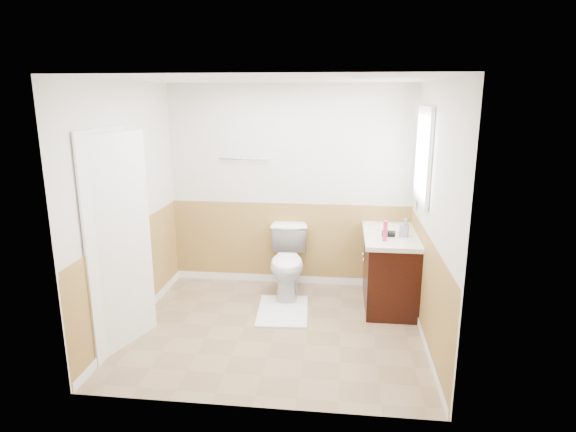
# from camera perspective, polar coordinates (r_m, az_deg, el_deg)

# --- Properties ---
(floor) EXTENTS (3.00, 3.00, 0.00)m
(floor) POSITION_cam_1_polar(r_m,az_deg,el_deg) (5.14, -1.47, -13.20)
(floor) COLOR #8C7051
(floor) RESTS_ON ground
(ceiling) EXTENTS (3.00, 3.00, 0.00)m
(ceiling) POSITION_cam_1_polar(r_m,az_deg,el_deg) (4.56, -1.67, 15.91)
(ceiling) COLOR white
(ceiling) RESTS_ON floor
(wall_back) EXTENTS (3.00, 0.00, 3.00)m
(wall_back) POSITION_cam_1_polar(r_m,az_deg,el_deg) (5.96, 0.20, 3.42)
(wall_back) COLOR silver
(wall_back) RESTS_ON floor
(wall_front) EXTENTS (3.00, 0.00, 3.00)m
(wall_front) POSITION_cam_1_polar(r_m,az_deg,el_deg) (3.46, -4.59, -4.59)
(wall_front) COLOR silver
(wall_front) RESTS_ON floor
(wall_left) EXTENTS (0.00, 3.00, 3.00)m
(wall_left) POSITION_cam_1_polar(r_m,az_deg,el_deg) (5.12, -18.42, 0.90)
(wall_left) COLOR silver
(wall_left) RESTS_ON floor
(wall_right) EXTENTS (0.00, 3.00, 3.00)m
(wall_right) POSITION_cam_1_polar(r_m,az_deg,el_deg) (4.73, 16.75, -0.04)
(wall_right) COLOR silver
(wall_right) RESTS_ON floor
(wainscot_back) EXTENTS (3.00, 0.00, 3.00)m
(wainscot_back) POSITION_cam_1_polar(r_m,az_deg,el_deg) (6.13, 0.18, -3.51)
(wainscot_back) COLOR #AA8544
(wainscot_back) RESTS_ON floor
(wainscot_front) EXTENTS (3.00, 0.00, 3.00)m
(wainscot_front) POSITION_cam_1_polar(r_m,az_deg,el_deg) (3.78, -4.33, -15.36)
(wainscot_front) COLOR #AA8544
(wainscot_front) RESTS_ON floor
(wainscot_left) EXTENTS (0.00, 2.60, 2.60)m
(wainscot_left) POSITION_cam_1_polar(r_m,az_deg,el_deg) (5.33, -17.67, -6.97)
(wainscot_left) COLOR #AA8544
(wainscot_left) RESTS_ON floor
(wainscot_right) EXTENTS (0.00, 2.60, 2.60)m
(wainscot_right) POSITION_cam_1_polar(r_m,az_deg,el_deg) (4.96, 15.99, -8.47)
(wainscot_right) COLOR #AA8544
(wainscot_right) RESTS_ON floor
(toilet) EXTENTS (0.51, 0.83, 0.81)m
(toilet) POSITION_cam_1_polar(r_m,az_deg,el_deg) (5.80, -0.01, -5.50)
(toilet) COLOR white
(toilet) RESTS_ON floor
(bath_mat) EXTENTS (0.60, 0.84, 0.02)m
(bath_mat) POSITION_cam_1_polar(r_m,az_deg,el_deg) (5.50, -0.62, -11.16)
(bath_mat) COLOR white
(bath_mat) RESTS_ON floor
(vanity_cabinet) EXTENTS (0.55, 1.10, 0.80)m
(vanity_cabinet) POSITION_cam_1_polar(r_m,az_deg,el_deg) (5.69, 11.92, -6.30)
(vanity_cabinet) COLOR black
(vanity_cabinet) RESTS_ON floor
(vanity_knob_left) EXTENTS (0.03, 0.03, 0.03)m
(vanity_knob_left) POSITION_cam_1_polar(r_m,az_deg,el_deg) (5.53, 8.98, -5.14)
(vanity_knob_left) COLOR silver
(vanity_knob_left) RESTS_ON vanity_cabinet
(vanity_knob_right) EXTENTS (0.03, 0.03, 0.03)m
(vanity_knob_right) POSITION_cam_1_polar(r_m,az_deg,el_deg) (5.71, 8.90, -4.48)
(vanity_knob_right) COLOR silver
(vanity_knob_right) RESTS_ON vanity_cabinet
(countertop) EXTENTS (0.60, 1.15, 0.05)m
(countertop) POSITION_cam_1_polar(r_m,az_deg,el_deg) (5.56, 12.04, -2.19)
(countertop) COLOR white
(countertop) RESTS_ON vanity_cabinet
(sink_basin) EXTENTS (0.36, 0.36, 0.02)m
(sink_basin) POSITION_cam_1_polar(r_m,az_deg,el_deg) (5.69, 12.02, -1.43)
(sink_basin) COLOR white
(sink_basin) RESTS_ON countertop
(faucet) EXTENTS (0.02, 0.02, 0.14)m
(faucet) POSITION_cam_1_polar(r_m,az_deg,el_deg) (5.70, 13.85, -0.90)
(faucet) COLOR #B4B4BA
(faucet) RESTS_ON countertop
(lotion_bottle) EXTENTS (0.05, 0.05, 0.22)m
(lotion_bottle) POSITION_cam_1_polar(r_m,az_deg,el_deg) (5.20, 11.45, -1.75)
(lotion_bottle) COLOR #C93454
(lotion_bottle) RESTS_ON countertop
(soap_dispenser) EXTENTS (0.11, 0.11, 0.20)m
(soap_dispenser) POSITION_cam_1_polar(r_m,az_deg,el_deg) (5.42, 13.59, -1.36)
(soap_dispenser) COLOR gray
(soap_dispenser) RESTS_ON countertop
(hair_dryer_body) EXTENTS (0.14, 0.07, 0.07)m
(hair_dryer_body) POSITION_cam_1_polar(r_m,az_deg,el_deg) (5.39, 11.80, -2.04)
(hair_dryer_body) COLOR black
(hair_dryer_body) RESTS_ON countertop
(hair_dryer_handle) EXTENTS (0.03, 0.03, 0.07)m
(hair_dryer_handle) POSITION_cam_1_polar(r_m,az_deg,el_deg) (5.44, 11.42, -2.19)
(hair_dryer_handle) COLOR black
(hair_dryer_handle) RESTS_ON countertop
(mirror_panel) EXTENTS (0.02, 0.35, 0.90)m
(mirror_panel) POSITION_cam_1_polar(r_m,az_deg,el_deg) (5.73, 14.87, 5.57)
(mirror_panel) COLOR silver
(mirror_panel) RESTS_ON wall_right
(window_frame) EXTENTS (0.04, 0.80, 1.00)m
(window_frame) POSITION_cam_1_polar(r_m,az_deg,el_deg) (5.20, 15.72, 6.90)
(window_frame) COLOR white
(window_frame) RESTS_ON wall_right
(window_glass) EXTENTS (0.01, 0.70, 0.90)m
(window_glass) POSITION_cam_1_polar(r_m,az_deg,el_deg) (5.21, 15.89, 6.90)
(window_glass) COLOR white
(window_glass) RESTS_ON wall_right
(door) EXTENTS (0.29, 0.78, 2.04)m
(door) POSITION_cam_1_polar(r_m,az_deg,el_deg) (4.74, -19.35, -3.07)
(door) COLOR white
(door) RESTS_ON wall_left
(door_frame) EXTENTS (0.02, 0.92, 2.10)m
(door_frame) POSITION_cam_1_polar(r_m,az_deg,el_deg) (4.78, -20.19, -2.91)
(door_frame) COLOR white
(door_frame) RESTS_ON wall_left
(door_knob) EXTENTS (0.06, 0.06, 0.06)m
(door_knob) POSITION_cam_1_polar(r_m,az_deg,el_deg) (5.03, -17.06, -2.78)
(door_knob) COLOR silver
(door_knob) RESTS_ON door
(towel_bar) EXTENTS (0.62, 0.02, 0.02)m
(towel_bar) POSITION_cam_1_polar(r_m,az_deg,el_deg) (5.93, -5.18, 6.75)
(towel_bar) COLOR silver
(towel_bar) RESTS_ON wall_back
(tp_holder_bar) EXTENTS (0.14, 0.02, 0.02)m
(tp_holder_bar) POSITION_cam_1_polar(r_m,az_deg,el_deg) (6.02, -0.83, -1.83)
(tp_holder_bar) COLOR silver
(tp_holder_bar) RESTS_ON wall_back
(tp_roll) EXTENTS (0.10, 0.11, 0.11)m
(tp_roll) POSITION_cam_1_polar(r_m,az_deg,el_deg) (6.02, -0.83, -1.83)
(tp_roll) COLOR white
(tp_roll) RESTS_ON tp_holder_bar
(tp_sheet) EXTENTS (0.10, 0.01, 0.16)m
(tp_sheet) POSITION_cam_1_polar(r_m,az_deg,el_deg) (6.06, -0.82, -2.83)
(tp_sheet) COLOR white
(tp_sheet) RESTS_ON tp_roll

